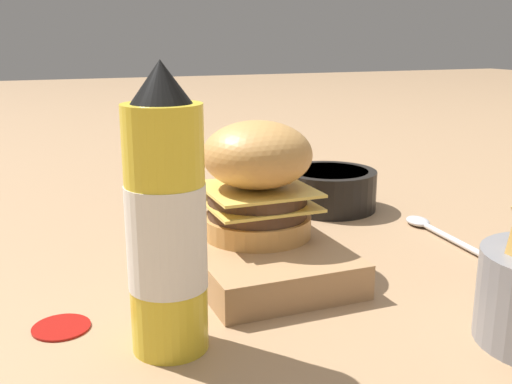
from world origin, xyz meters
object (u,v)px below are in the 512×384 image
at_px(burger, 256,178).
at_px(spoon, 430,228).
at_px(ketchup_bottle, 166,225).
at_px(serving_board, 256,253).
at_px(side_bowl, 329,188).

distance_m(burger, spoon, 0.26).
bearing_deg(ketchup_bottle, serving_board, -44.02).
distance_m(ketchup_bottle, side_bowl, 0.44).
bearing_deg(burger, spoon, -84.88).
xyz_separation_m(serving_board, spoon, (0.03, -0.25, -0.01)).
bearing_deg(side_bowl, serving_board, 133.97).
xyz_separation_m(side_bowl, spoon, (-0.14, -0.07, -0.02)).
height_order(burger, side_bowl, burger).
xyz_separation_m(burger, side_bowl, (0.16, -0.18, -0.07)).
bearing_deg(side_bowl, spoon, -154.43).
xyz_separation_m(burger, ketchup_bottle, (-0.14, 0.13, 0.01)).
xyz_separation_m(ketchup_bottle, side_bowl, (0.30, -0.31, -0.07)).
relative_size(ketchup_bottle, spoon, 1.41).
bearing_deg(serving_board, side_bowl, -46.03).
bearing_deg(spoon, burger, 99.37).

